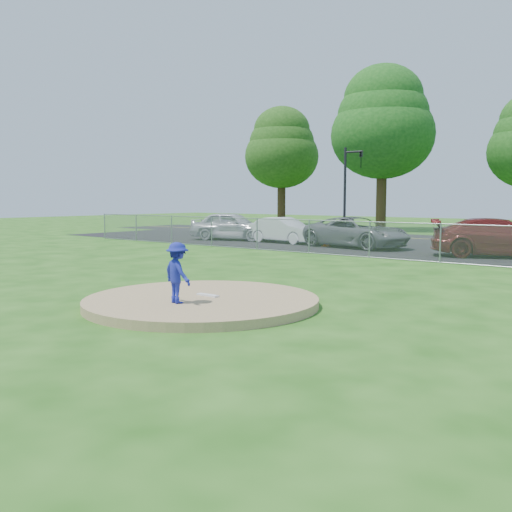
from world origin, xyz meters
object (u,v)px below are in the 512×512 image
(tree_left, at_px, (383,122))
(traffic_signal_left, at_px, (348,184))
(traffic_cone, at_px, (326,240))
(pitcher, at_px, (178,273))
(parked_car_white, at_px, (284,230))
(tree_far_left, at_px, (282,147))
(parked_car_gray, at_px, (356,232))
(parked_car_silver, at_px, (232,226))
(parked_car_darkred, at_px, (500,238))

(tree_left, relative_size, traffic_signal_left, 2.24)
(traffic_cone, bearing_deg, tree_left, 106.86)
(tree_left, distance_m, pitcher, 34.52)
(traffic_cone, xyz_separation_m, parked_car_white, (-3.11, 0.60, 0.36))
(traffic_signal_left, relative_size, pitcher, 4.20)
(tree_left, height_order, pitcher, tree_left)
(tree_far_left, height_order, traffic_signal_left, tree_far_left)
(parked_car_white, distance_m, parked_car_gray, 4.62)
(parked_car_silver, bearing_deg, tree_left, -26.19)
(tree_far_left, distance_m, traffic_cone, 24.38)
(parked_car_silver, bearing_deg, traffic_signal_left, -53.57)
(parked_car_silver, height_order, parked_car_gray, parked_car_silver)
(parked_car_white, bearing_deg, traffic_cone, -97.57)
(parked_car_silver, distance_m, parked_car_gray, 8.22)
(parked_car_gray, height_order, parked_car_darkred, parked_car_darkred)
(tree_far_left, height_order, parked_car_gray, tree_far_left)
(parked_car_silver, xyz_separation_m, parked_car_gray, (8.22, 0.06, -0.07))
(parked_car_silver, bearing_deg, parked_car_white, -104.55)
(parked_car_silver, bearing_deg, traffic_cone, -111.47)
(tree_far_left, bearing_deg, parked_car_gray, -44.72)
(traffic_signal_left, bearing_deg, tree_far_left, 140.27)
(pitcher, relative_size, parked_car_white, 0.31)
(tree_left, distance_m, parked_car_gray, 17.88)
(parked_car_white, distance_m, parked_car_darkred, 11.60)
(tree_far_left, relative_size, parked_car_gray, 1.95)
(tree_far_left, xyz_separation_m, parked_car_silver, (8.97, -17.08, -6.22))
(parked_car_silver, height_order, parked_car_darkred, parked_car_silver)
(parked_car_silver, bearing_deg, parked_car_darkred, -109.49)
(parked_car_white, relative_size, parked_car_gray, 0.77)
(parked_car_white, height_order, parked_car_gray, parked_car_gray)
(traffic_signal_left, height_order, pitcher, traffic_signal_left)
(parked_car_darkred, bearing_deg, traffic_cone, 67.29)
(traffic_cone, relative_size, parked_car_silver, 0.14)
(traffic_cone, xyz_separation_m, parked_car_gray, (1.51, 0.41, 0.42))
(tree_far_left, relative_size, parked_car_darkred, 1.92)
(traffic_cone, height_order, parked_car_darkred, parked_car_darkred)
(tree_far_left, height_order, tree_left, tree_left)
(traffic_cone, bearing_deg, tree_far_left, 131.97)
(traffic_signal_left, xyz_separation_m, parked_car_gray, (3.95, -6.02, -2.59))
(tree_far_left, height_order, parked_car_silver, tree_far_left)
(pitcher, bearing_deg, tree_left, -58.07)
(traffic_signal_left, relative_size, parked_car_darkred, 1.00)
(tree_left, bearing_deg, pitcher, -70.78)
(traffic_cone, relative_size, parked_car_white, 0.16)
(parked_car_white, bearing_deg, parked_car_silver, 97.26)
(pitcher, xyz_separation_m, parked_car_gray, (-4.91, 16.83, -0.09))
(traffic_cone, xyz_separation_m, parked_car_darkred, (8.48, 0.09, 0.47))
(parked_car_silver, distance_m, parked_car_white, 3.61)
(traffic_signal_left, distance_m, parked_car_silver, 7.85)
(parked_car_darkred, bearing_deg, pitcher, 149.60)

